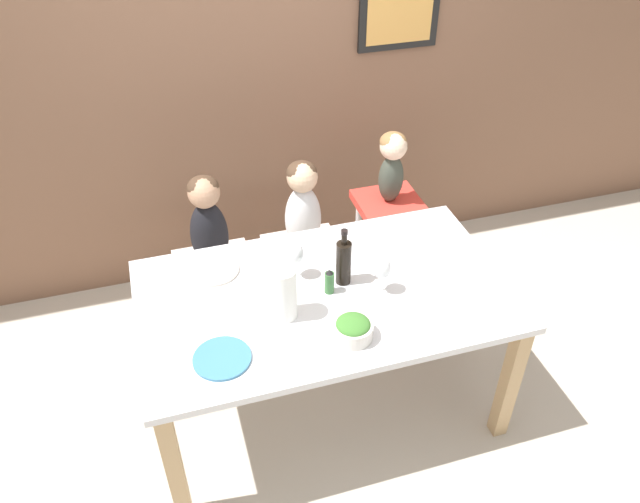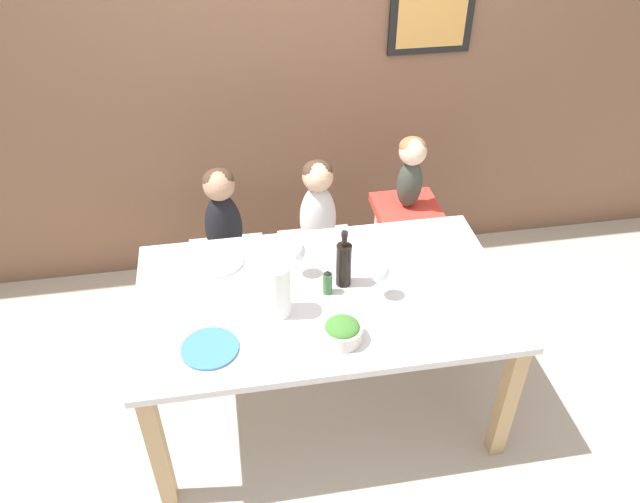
{
  "view_description": "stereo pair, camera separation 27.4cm",
  "coord_description": "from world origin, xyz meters",
  "px_view_note": "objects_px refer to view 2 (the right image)",
  "views": [
    {
      "loc": [
        -0.63,
        -2.0,
        2.62
      ],
      "look_at": [
        0.0,
        0.07,
        0.94
      ],
      "focal_mm": 35.0,
      "sensor_mm": 36.0,
      "label": 1
    },
    {
      "loc": [
        -0.36,
        -2.07,
        2.62
      ],
      "look_at": [
        0.0,
        0.07,
        0.94
      ],
      "focal_mm": 35.0,
      "sensor_mm": 36.0,
      "label": 2
    }
  ],
  "objects_px": {
    "chair_far_left": "(228,267)",
    "salad_bowl_large": "(342,331)",
    "wine_bottle": "(344,263)",
    "dinner_plate_front_left": "(210,348)",
    "person_child_center": "(318,204)",
    "paper_towel_roll": "(278,290)",
    "person_child_left": "(222,213)",
    "person_baby_right": "(411,166)",
    "chair_right_highchair": "(405,227)",
    "dinner_plate_back_left": "(219,262)",
    "chair_far_center": "(318,258)",
    "wine_glass_near": "(380,273)",
    "wine_glass_far": "(297,252)"
  },
  "relations": [
    {
      "from": "person_child_center",
      "to": "dinner_plate_back_left",
      "type": "distance_m",
      "value": 0.69
    },
    {
      "from": "chair_right_highchair",
      "to": "wine_glass_near",
      "type": "bearing_deg",
      "value": -114.75
    },
    {
      "from": "wine_bottle",
      "to": "paper_towel_roll",
      "type": "relative_size",
      "value": 1.15
    },
    {
      "from": "person_child_center",
      "to": "paper_towel_roll",
      "type": "relative_size",
      "value": 2.2
    },
    {
      "from": "chair_far_left",
      "to": "person_child_left",
      "type": "bearing_deg",
      "value": 90.0
    },
    {
      "from": "chair_right_highchair",
      "to": "dinner_plate_front_left",
      "type": "relative_size",
      "value": 2.93
    },
    {
      "from": "paper_towel_roll",
      "to": "person_child_left",
      "type": "bearing_deg",
      "value": 104.74
    },
    {
      "from": "chair_right_highchair",
      "to": "wine_glass_near",
      "type": "xyz_separation_m",
      "value": [
        -0.36,
        -0.77,
        0.34
      ]
    },
    {
      "from": "person_child_center",
      "to": "wine_glass_far",
      "type": "xyz_separation_m",
      "value": [
        -0.19,
        -0.57,
        0.13
      ]
    },
    {
      "from": "person_child_left",
      "to": "paper_towel_roll",
      "type": "relative_size",
      "value": 2.2
    },
    {
      "from": "wine_bottle",
      "to": "dinner_plate_front_left",
      "type": "relative_size",
      "value": 1.23
    },
    {
      "from": "chair_right_highchair",
      "to": "person_child_center",
      "type": "relative_size",
      "value": 1.24
    },
    {
      "from": "chair_far_left",
      "to": "salad_bowl_large",
      "type": "relative_size",
      "value": 2.72
    },
    {
      "from": "wine_bottle",
      "to": "wine_glass_near",
      "type": "relative_size",
      "value": 1.57
    },
    {
      "from": "chair_far_center",
      "to": "wine_bottle",
      "type": "relative_size",
      "value": 1.58
    },
    {
      "from": "person_child_center",
      "to": "chair_far_left",
      "type": "bearing_deg",
      "value": -179.85
    },
    {
      "from": "chair_far_center",
      "to": "person_baby_right",
      "type": "distance_m",
      "value": 0.75
    },
    {
      "from": "dinner_plate_front_left",
      "to": "person_baby_right",
      "type": "bearing_deg",
      "value": 41.42
    },
    {
      "from": "wine_bottle",
      "to": "person_baby_right",
      "type": "bearing_deg",
      "value": 53.2
    },
    {
      "from": "wine_glass_near",
      "to": "salad_bowl_large",
      "type": "distance_m",
      "value": 0.33
    },
    {
      "from": "chair_right_highchair",
      "to": "dinner_plate_back_left",
      "type": "height_order",
      "value": "dinner_plate_back_left"
    },
    {
      "from": "chair_far_left",
      "to": "person_baby_right",
      "type": "distance_m",
      "value": 1.16
    },
    {
      "from": "chair_far_left",
      "to": "paper_towel_roll",
      "type": "height_order",
      "value": "paper_towel_roll"
    },
    {
      "from": "chair_far_left",
      "to": "chair_far_center",
      "type": "xyz_separation_m",
      "value": [
        0.52,
        0.0,
        0.0
      ]
    },
    {
      "from": "paper_towel_roll",
      "to": "wine_glass_near",
      "type": "distance_m",
      "value": 0.45
    },
    {
      "from": "chair_far_center",
      "to": "salad_bowl_large",
      "type": "height_order",
      "value": "salad_bowl_large"
    },
    {
      "from": "chair_right_highchair",
      "to": "salad_bowl_large",
      "type": "height_order",
      "value": "salad_bowl_large"
    },
    {
      "from": "salad_bowl_large",
      "to": "dinner_plate_front_left",
      "type": "xyz_separation_m",
      "value": [
        -0.54,
        0.03,
        -0.04
      ]
    },
    {
      "from": "person_child_center",
      "to": "paper_towel_roll",
      "type": "height_order",
      "value": "person_child_center"
    },
    {
      "from": "chair_right_highchair",
      "to": "person_baby_right",
      "type": "relative_size",
      "value": 1.65
    },
    {
      "from": "dinner_plate_front_left",
      "to": "person_child_center",
      "type": "bearing_deg",
      "value": 58.29
    },
    {
      "from": "wine_bottle",
      "to": "salad_bowl_large",
      "type": "distance_m",
      "value": 0.36
    },
    {
      "from": "person_baby_right",
      "to": "person_child_left",
      "type": "bearing_deg",
      "value": -179.97
    },
    {
      "from": "chair_right_highchair",
      "to": "wine_bottle",
      "type": "relative_size",
      "value": 2.38
    },
    {
      "from": "chair_far_left",
      "to": "salad_bowl_large",
      "type": "bearing_deg",
      "value": -65.95
    },
    {
      "from": "wine_glass_near",
      "to": "dinner_plate_front_left",
      "type": "xyz_separation_m",
      "value": [
        -0.75,
        -0.2,
        -0.12
      ]
    },
    {
      "from": "chair_far_center",
      "to": "wine_glass_near",
      "type": "height_order",
      "value": "wine_glass_near"
    },
    {
      "from": "chair_far_left",
      "to": "chair_right_highchair",
      "type": "distance_m",
      "value": 1.03
    },
    {
      "from": "chair_right_highchair",
      "to": "wine_bottle",
      "type": "bearing_deg",
      "value": -126.88
    },
    {
      "from": "chair_far_left",
      "to": "chair_far_center",
      "type": "distance_m",
      "value": 0.52
    },
    {
      "from": "person_child_center",
      "to": "wine_glass_far",
      "type": "distance_m",
      "value": 0.61
    },
    {
      "from": "person_baby_right",
      "to": "wine_glass_far",
      "type": "height_order",
      "value": "person_baby_right"
    },
    {
      "from": "chair_right_highchair",
      "to": "salad_bowl_large",
      "type": "distance_m",
      "value": 1.19
    },
    {
      "from": "chair_far_center",
      "to": "dinner_plate_front_left",
      "type": "bearing_deg",
      "value": -121.75
    },
    {
      "from": "chair_far_left",
      "to": "salad_bowl_large",
      "type": "distance_m",
      "value": 1.18
    },
    {
      "from": "chair_far_center",
      "to": "wine_bottle",
      "type": "height_order",
      "value": "wine_bottle"
    },
    {
      "from": "wine_bottle",
      "to": "salad_bowl_large",
      "type": "bearing_deg",
      "value": -101.95
    },
    {
      "from": "person_child_center",
      "to": "person_child_left",
      "type": "bearing_deg",
      "value": 180.0
    },
    {
      "from": "person_child_left",
      "to": "chair_far_left",
      "type": "bearing_deg",
      "value": -90.0
    },
    {
      "from": "chair_far_left",
      "to": "dinner_plate_front_left",
      "type": "xyz_separation_m",
      "value": [
        -0.09,
        -0.98,
        0.37
      ]
    }
  ]
}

